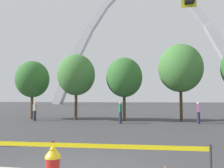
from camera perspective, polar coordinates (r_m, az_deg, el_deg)
caution_tape_barrier at (r=4.72m, az=-18.11°, el=-16.95°), size 6.29×0.32×1.02m
monument_arch at (r=74.44m, az=8.46°, el=9.47°), size 62.50×2.74×42.00m
tree_far_left at (r=21.80m, az=-19.41°, el=1.14°), size 3.01×3.01×5.26m
tree_left_mid at (r=19.88m, az=-8.99°, el=2.28°), size 3.25×3.25×5.69m
tree_center_left at (r=18.95m, az=3.09°, el=1.66°), size 3.01×3.01×5.27m
tree_center_right at (r=19.65m, az=16.84°, el=3.84°), size 3.64×3.64×6.37m
pedestrian_walking_left at (r=19.86m, az=-18.86°, el=-6.45°), size 0.22×0.35×1.59m
pedestrian_standing_center at (r=16.76m, az=2.15°, el=-7.18°), size 0.32×0.39×1.59m
pedestrian_walking_right at (r=17.87m, az=20.93°, el=-6.72°), size 0.27×0.38×1.59m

